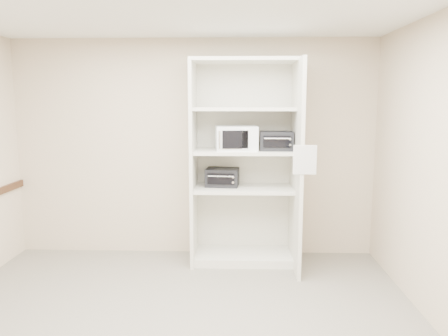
{
  "coord_description": "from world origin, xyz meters",
  "views": [
    {
      "loc": [
        0.55,
        -3.44,
        1.94
      ],
      "look_at": [
        0.4,
        1.29,
        1.21
      ],
      "focal_mm": 35.0,
      "sensor_mm": 36.0,
      "label": 1
    }
  ],
  "objects_px": {
    "shelving_unit": "(248,170)",
    "microwave": "(236,138)",
    "toaster_oven_lower": "(222,177)",
    "toaster_oven_upper": "(276,141)"
  },
  "relations": [
    {
      "from": "shelving_unit",
      "to": "microwave",
      "type": "distance_m",
      "value": 0.41
    },
    {
      "from": "shelving_unit",
      "to": "microwave",
      "type": "relative_size",
      "value": 5.12
    },
    {
      "from": "microwave",
      "to": "toaster_oven_lower",
      "type": "relative_size",
      "value": 1.22
    },
    {
      "from": "toaster_oven_upper",
      "to": "toaster_oven_lower",
      "type": "bearing_deg",
      "value": 172.36
    },
    {
      "from": "toaster_oven_upper",
      "to": "toaster_oven_lower",
      "type": "distance_m",
      "value": 0.78
    },
    {
      "from": "microwave",
      "to": "toaster_oven_upper",
      "type": "distance_m",
      "value": 0.47
    },
    {
      "from": "shelving_unit",
      "to": "toaster_oven_upper",
      "type": "distance_m",
      "value": 0.48
    },
    {
      "from": "shelving_unit",
      "to": "toaster_oven_lower",
      "type": "height_order",
      "value": "shelving_unit"
    },
    {
      "from": "toaster_oven_upper",
      "to": "toaster_oven_lower",
      "type": "relative_size",
      "value": 0.98
    },
    {
      "from": "microwave",
      "to": "toaster_oven_lower",
      "type": "distance_m",
      "value": 0.53
    }
  ]
}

